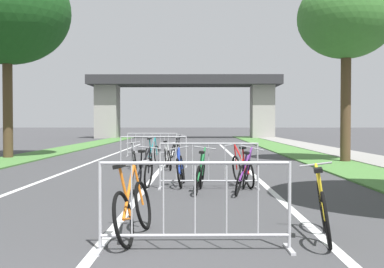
{
  "coord_description": "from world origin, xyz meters",
  "views": [
    {
      "loc": [
        1.18,
        -1.72,
        1.5
      ],
      "look_at": [
        0.94,
        22.31,
        0.92
      ],
      "focal_mm": 42.91,
      "sensor_mm": 36.0,
      "label": 1
    }
  ],
  "objects_px": {
    "crowd_barrier_nearest": "(195,207)",
    "bicycle_black_10": "(176,148)",
    "bicycle_orange_8": "(133,209)",
    "bicycle_white_6": "(168,158)",
    "tree_right_oak_mid": "(346,18)",
    "bicycle_teal_1": "(153,155)",
    "crowd_barrier_second": "(209,166)",
    "bicycle_green_5": "(200,176)",
    "crowd_barrier_third": "(153,152)",
    "bicycle_silver_9": "(134,158)",
    "bicycle_yellow_2": "(323,210)",
    "crowd_barrier_fourth": "(152,145)",
    "bicycle_black_0": "(143,174)",
    "bicycle_red_7": "(242,170)",
    "bicycle_blue_4": "(180,170)",
    "tree_left_cypress_far": "(7,11)",
    "bicycle_purple_3": "(244,175)"
  },
  "relations": [
    {
      "from": "bicycle_green_5",
      "to": "bicycle_black_10",
      "type": "xyz_separation_m",
      "value": [
        -1.0,
        10.24,
        0.02
      ]
    },
    {
      "from": "tree_right_oak_mid",
      "to": "bicycle_yellow_2",
      "type": "distance_m",
      "value": 13.29
    },
    {
      "from": "bicycle_white_6",
      "to": "bicycle_orange_8",
      "type": "xyz_separation_m",
      "value": [
        0.12,
        -8.96,
        0.02
      ]
    },
    {
      "from": "bicycle_green_5",
      "to": "bicycle_red_7",
      "type": "height_order",
      "value": "bicycle_red_7"
    },
    {
      "from": "crowd_barrier_third",
      "to": "crowd_barrier_fourth",
      "type": "height_order",
      "value": "same"
    },
    {
      "from": "tree_right_oak_mid",
      "to": "bicycle_yellow_2",
      "type": "xyz_separation_m",
      "value": [
        -4.04,
        -11.6,
        -5.06
      ]
    },
    {
      "from": "bicycle_yellow_2",
      "to": "bicycle_teal_1",
      "type": "bearing_deg",
      "value": 119.55
    },
    {
      "from": "bicycle_silver_9",
      "to": "bicycle_black_10",
      "type": "xyz_separation_m",
      "value": [
        1.13,
        5.15,
        0.02
      ]
    },
    {
      "from": "bicycle_black_0",
      "to": "bicycle_blue_4",
      "type": "xyz_separation_m",
      "value": [
        0.79,
        0.98,
        -0.0
      ]
    },
    {
      "from": "crowd_barrier_second",
      "to": "bicycle_green_5",
      "type": "distance_m",
      "value": 0.56
    },
    {
      "from": "bicycle_yellow_2",
      "to": "bicycle_red_7",
      "type": "height_order",
      "value": "bicycle_red_7"
    },
    {
      "from": "tree_left_cypress_far",
      "to": "crowd_barrier_second",
      "type": "height_order",
      "value": "tree_left_cypress_far"
    },
    {
      "from": "tree_right_oak_mid",
      "to": "bicycle_green_5",
      "type": "xyz_separation_m",
      "value": [
        -5.59,
        -7.57,
        -5.09
      ]
    },
    {
      "from": "tree_left_cypress_far",
      "to": "crowd_barrier_fourth",
      "type": "xyz_separation_m",
      "value": [
        5.96,
        1.27,
        -5.66
      ]
    },
    {
      "from": "tree_left_cypress_far",
      "to": "tree_right_oak_mid",
      "type": "xyz_separation_m",
      "value": [
        13.62,
        -1.78,
        -0.73
      ]
    },
    {
      "from": "bicycle_white_6",
      "to": "crowd_barrier_second",
      "type": "bearing_deg",
      "value": 95.41
    },
    {
      "from": "bicycle_black_0",
      "to": "crowd_barrier_nearest",
      "type": "bearing_deg",
      "value": -67.83
    },
    {
      "from": "bicycle_silver_9",
      "to": "bicycle_yellow_2",
      "type": "bearing_deg",
      "value": 101.44
    },
    {
      "from": "bicycle_teal_1",
      "to": "bicycle_silver_9",
      "type": "distance_m",
      "value": 1.14
    },
    {
      "from": "crowd_barrier_nearest",
      "to": "bicycle_black_10",
      "type": "height_order",
      "value": "crowd_barrier_nearest"
    },
    {
      "from": "tree_right_oak_mid",
      "to": "bicycle_blue_4",
      "type": "relative_size",
      "value": 4.22
    },
    {
      "from": "crowd_barrier_second",
      "to": "bicycle_yellow_2",
      "type": "xyz_separation_m",
      "value": [
        1.35,
        -4.53,
        -0.13
      ]
    },
    {
      "from": "bicycle_green_5",
      "to": "bicycle_black_10",
      "type": "bearing_deg",
      "value": 101.88
    },
    {
      "from": "bicycle_white_6",
      "to": "bicycle_silver_9",
      "type": "distance_m",
      "value": 1.11
    },
    {
      "from": "tree_right_oak_mid",
      "to": "bicycle_black_0",
      "type": "distance_m",
      "value": 11.35
    },
    {
      "from": "crowd_barrier_third",
      "to": "bicycle_red_7",
      "type": "relative_size",
      "value": 1.37
    },
    {
      "from": "bicycle_green_5",
      "to": "bicycle_silver_9",
      "type": "bearing_deg",
      "value": 119.0
    },
    {
      "from": "bicycle_white_6",
      "to": "bicycle_purple_3",
      "type": "bearing_deg",
      "value": 101.25
    },
    {
      "from": "crowd_barrier_nearest",
      "to": "bicycle_purple_3",
      "type": "bearing_deg",
      "value": 77.05
    },
    {
      "from": "bicycle_blue_4",
      "to": "bicycle_orange_8",
      "type": "relative_size",
      "value": 0.99
    },
    {
      "from": "bicycle_green_5",
      "to": "bicycle_red_7",
      "type": "xyz_separation_m",
      "value": [
        1.01,
        0.95,
        0.03
      ]
    },
    {
      "from": "bicycle_blue_4",
      "to": "tree_left_cypress_far",
      "type": "bearing_deg",
      "value": 134.38
    },
    {
      "from": "bicycle_purple_3",
      "to": "bicycle_white_6",
      "type": "height_order",
      "value": "bicycle_purple_3"
    },
    {
      "from": "crowd_barrier_third",
      "to": "bicycle_black_10",
      "type": "distance_m",
      "value": 4.72
    },
    {
      "from": "crowd_barrier_third",
      "to": "bicycle_green_5",
      "type": "height_order",
      "value": "crowd_barrier_third"
    },
    {
      "from": "crowd_barrier_nearest",
      "to": "bicycle_blue_4",
      "type": "height_order",
      "value": "crowd_barrier_nearest"
    },
    {
      "from": "tree_right_oak_mid",
      "to": "bicycle_teal_1",
      "type": "relative_size",
      "value": 4.12
    },
    {
      "from": "crowd_barrier_third",
      "to": "bicycle_black_0",
      "type": "xyz_separation_m",
      "value": [
        0.29,
        -5.51,
        -0.13
      ]
    },
    {
      "from": "crowd_barrier_third",
      "to": "bicycle_green_5",
      "type": "xyz_separation_m",
      "value": [
        1.54,
        -5.56,
        -0.16
      ]
    },
    {
      "from": "bicycle_white_6",
      "to": "bicycle_black_10",
      "type": "xyz_separation_m",
      "value": [
        0.02,
        5.26,
        0.02
      ]
    },
    {
      "from": "bicycle_red_7",
      "to": "bicycle_orange_8",
      "type": "xyz_separation_m",
      "value": [
        -1.91,
        -4.93,
        -0.0
      ]
    },
    {
      "from": "bicycle_orange_8",
      "to": "bicycle_black_10",
      "type": "height_order",
      "value": "bicycle_black_10"
    },
    {
      "from": "bicycle_blue_4",
      "to": "bicycle_silver_9",
      "type": "xyz_separation_m",
      "value": [
        -1.66,
        4.06,
        -0.03
      ]
    },
    {
      "from": "bicycle_white_6",
      "to": "bicycle_silver_9",
      "type": "height_order",
      "value": "bicycle_white_6"
    },
    {
      "from": "crowd_barrier_fourth",
      "to": "bicycle_silver_9",
      "type": "xyz_separation_m",
      "value": [
        -0.06,
        -5.53,
        -0.16
      ]
    },
    {
      "from": "bicycle_black_0",
      "to": "bicycle_red_7",
      "type": "xyz_separation_m",
      "value": [
        2.26,
        0.9,
        -0.0
      ]
    },
    {
      "from": "bicycle_silver_9",
      "to": "bicycle_black_10",
      "type": "distance_m",
      "value": 5.27
    },
    {
      "from": "tree_right_oak_mid",
      "to": "bicycle_black_10",
      "type": "bearing_deg",
      "value": 157.89
    },
    {
      "from": "bicycle_purple_3",
      "to": "bicycle_silver_9",
      "type": "relative_size",
      "value": 1.02
    },
    {
      "from": "bicycle_blue_4",
      "to": "bicycle_white_6",
      "type": "bearing_deg",
      "value": 100.08
    }
  ]
}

